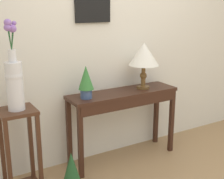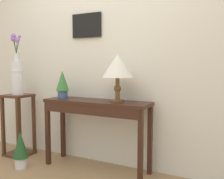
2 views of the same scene
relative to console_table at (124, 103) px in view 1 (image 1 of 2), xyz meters
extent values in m
cube|color=silver|center=(-0.01, 0.28, 0.75)|extent=(9.00, 0.10, 2.80)
cube|color=black|center=(-0.24, 0.22, 0.98)|extent=(0.39, 0.02, 0.28)
cube|color=slate|center=(-0.24, 0.21, 0.98)|extent=(0.31, 0.01, 0.22)
cube|color=#381E14|center=(0.00, 0.02, 0.11)|extent=(1.21, 0.35, 0.03)
cube|color=#381E14|center=(0.00, -0.13, 0.04)|extent=(1.15, 0.03, 0.10)
cube|color=#381E14|center=(-0.57, -0.12, -0.28)|extent=(0.04, 0.04, 0.74)
cube|color=#381E14|center=(0.57, -0.12, -0.28)|extent=(0.04, 0.04, 0.74)
cube|color=#381E14|center=(-0.57, 0.16, -0.28)|extent=(0.04, 0.04, 0.74)
cube|color=#381E14|center=(0.57, 0.16, -0.28)|extent=(0.04, 0.04, 0.74)
cylinder|color=brown|center=(0.26, 0.02, 0.14)|extent=(0.14, 0.14, 0.02)
cylinder|color=brown|center=(0.26, 0.02, 0.21)|extent=(0.05, 0.05, 0.12)
sphere|color=brown|center=(0.26, 0.02, 0.27)|extent=(0.08, 0.08, 0.08)
cylinder|color=brown|center=(0.26, 0.02, 0.32)|extent=(0.04, 0.04, 0.12)
cone|color=white|center=(0.26, 0.02, 0.50)|extent=(0.33, 0.33, 0.24)
cylinder|color=#3D5684|center=(-0.44, 0.00, 0.17)|extent=(0.12, 0.12, 0.09)
cone|color=#387A38|center=(-0.44, 0.00, 0.33)|extent=(0.15, 0.15, 0.23)
cube|color=#472819|center=(-1.13, -0.04, 0.12)|extent=(0.31, 0.31, 0.03)
cube|color=#472819|center=(-1.26, -0.17, -0.26)|extent=(0.04, 0.03, 0.73)
cube|color=#472819|center=(-0.99, -0.17, -0.26)|extent=(0.03, 0.03, 0.73)
cube|color=#472819|center=(-1.26, 0.09, -0.26)|extent=(0.04, 0.04, 0.73)
cube|color=#472819|center=(-0.99, 0.09, -0.26)|extent=(0.03, 0.04, 0.73)
cylinder|color=silver|center=(-1.13, -0.04, 0.35)|extent=(0.14, 0.14, 0.41)
sphere|color=silver|center=(-1.13, -0.04, 0.44)|extent=(0.15, 0.15, 0.15)
cylinder|color=silver|center=(-1.13, -0.04, 0.61)|extent=(0.06, 0.06, 0.10)
cylinder|color=#235128|center=(-1.12, -0.04, 0.74)|extent=(0.03, 0.01, 0.17)
sphere|color=#996BC1|center=(-1.10, -0.04, 0.82)|extent=(0.06, 0.06, 0.06)
cylinder|color=#235128|center=(-1.11, -0.03, 0.76)|extent=(0.05, 0.03, 0.21)
sphere|color=#996BC1|center=(-1.08, -0.02, 0.87)|extent=(0.04, 0.04, 0.04)
cylinder|color=#235128|center=(-1.13, -0.05, 0.76)|extent=(0.03, 0.03, 0.22)
sphere|color=#996BC1|center=(-1.14, -0.06, 0.87)|extent=(0.06, 0.06, 0.06)
cylinder|color=#235128|center=(-1.14, -0.05, 0.75)|extent=(0.03, 0.03, 0.18)
sphere|color=#996BC1|center=(-1.15, -0.06, 0.84)|extent=(0.06, 0.06, 0.06)
cone|color=#235128|center=(-0.77, -0.35, -0.38)|extent=(0.17, 0.17, 0.30)
camera|label=1|loc=(-1.69, -2.61, 1.01)|focal=49.28mm
camera|label=2|loc=(1.41, -2.36, 0.50)|focal=40.90mm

